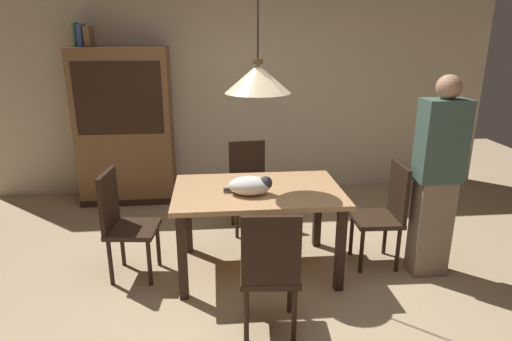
{
  "coord_description": "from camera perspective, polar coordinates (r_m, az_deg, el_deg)",
  "views": [
    {
      "loc": [
        -0.36,
        -2.92,
        2.0
      ],
      "look_at": [
        -0.0,
        0.7,
        0.85
      ],
      "focal_mm": 30.6,
      "sensor_mm": 36.0,
      "label": 1
    }
  ],
  "objects": [
    {
      "name": "book_green_slim",
      "position": [
        5.45,
        -22.43,
        16.11
      ],
      "size": [
        0.03,
        0.2,
        0.26
      ],
      "primitive_type": "cube",
      "color": "#427A4C",
      "rests_on": "hutch_bookcase"
    },
    {
      "name": "ground",
      "position": [
        3.56,
        1.2,
        -16.65
      ],
      "size": [
        10.0,
        10.0,
        0.0
      ],
      "primitive_type": "plane",
      "color": "tan"
    },
    {
      "name": "pendant_lamp",
      "position": [
        3.45,
        0.24,
        11.96
      ],
      "size": [
        0.52,
        0.52,
        1.3
      ],
      "color": "beige"
    },
    {
      "name": "person_standing",
      "position": [
        3.86,
        22.56,
        -0.99
      ],
      "size": [
        0.36,
        0.22,
        1.7
      ],
      "color": "#84705B",
      "rests_on": "ground"
    },
    {
      "name": "chair_far_back",
      "position": [
        4.56,
        -0.98,
        -1.5
      ],
      "size": [
        0.43,
        0.43,
        0.93
      ],
      "color": "black",
      "rests_on": "ground"
    },
    {
      "name": "back_wall",
      "position": [
        5.61,
        -1.96,
        11.94
      ],
      "size": [
        6.4,
        0.1,
        2.9
      ],
      "primitive_type": "cube",
      "color": "beige",
      "rests_on": "ground"
    },
    {
      "name": "dining_table",
      "position": [
        3.69,
        0.22,
        -3.92
      ],
      "size": [
        1.4,
        0.9,
        0.75
      ],
      "color": "tan",
      "rests_on": "ground"
    },
    {
      "name": "chair_right_side",
      "position": [
        4.0,
        16.56,
        -5.02
      ],
      "size": [
        0.41,
        0.41,
        0.93
      ],
      "color": "black",
      "rests_on": "ground"
    },
    {
      "name": "hutch_bookcase",
      "position": [
        5.46,
        -16.71,
        5.09
      ],
      "size": [
        1.12,
        0.45,
        1.85
      ],
      "color": "brown",
      "rests_on": "ground"
    },
    {
      "name": "chair_left_side",
      "position": [
        3.81,
        -17.02,
        -6.23
      ],
      "size": [
        0.44,
        0.44,
        0.93
      ],
      "color": "black",
      "rests_on": "ground"
    },
    {
      "name": "cat_sleeping",
      "position": [
        3.51,
        -0.67,
        -1.97
      ],
      "size": [
        0.39,
        0.26,
        0.16
      ],
      "color": "silver",
      "rests_on": "dining_table"
    },
    {
      "name": "book_brown_thick",
      "position": [
        5.41,
        -21.02,
        16.04
      ],
      "size": [
        0.06,
        0.24,
        0.22
      ],
      "primitive_type": "cube",
      "color": "brown",
      "rests_on": "hutch_bookcase"
    },
    {
      "name": "chair_near_front",
      "position": [
        2.96,
        1.86,
        -12.63
      ],
      "size": [
        0.43,
        0.43,
        0.93
      ],
      "color": "black",
      "rests_on": "ground"
    },
    {
      "name": "book_blue_wide",
      "position": [
        5.43,
        -21.82,
        16.07
      ],
      "size": [
        0.06,
        0.24,
        0.24
      ],
      "primitive_type": "cube",
      "color": "#384C93",
      "rests_on": "hutch_bookcase"
    }
  ]
}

